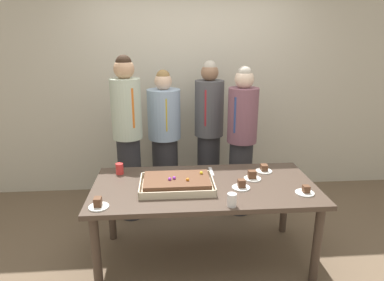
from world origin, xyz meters
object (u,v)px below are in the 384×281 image
at_px(party_table, 204,193).
at_px(plated_slice_near_left, 252,176).
at_px(drink_cup_middle, 232,200).
at_px(cake_server_utensil, 211,172).
at_px(plated_slice_far_right, 98,204).
at_px(plated_slice_center_front, 305,191).
at_px(drink_cup_nearest, 120,169).
at_px(plated_slice_near_right, 264,169).
at_px(sheet_cake, 177,183).
at_px(person_green_shirt_behind, 165,138).
at_px(person_serving_front, 209,131).
at_px(plated_slice_far_left, 241,186).
at_px(person_striped_tie_right, 128,136).
at_px(person_far_right_suit, 242,140).

height_order(party_table, plated_slice_near_left, plated_slice_near_left).
distance_m(drink_cup_middle, cake_server_utensil, 0.67).
height_order(plated_slice_far_right, plated_slice_center_front, plated_slice_far_right).
height_order(plated_slice_near_left, drink_cup_nearest, drink_cup_nearest).
xyz_separation_m(drink_cup_middle, cake_server_utensil, (-0.06, 0.67, -0.05)).
xyz_separation_m(plated_slice_near_right, plated_slice_far_right, (-1.41, -0.58, 0.00)).
xyz_separation_m(sheet_cake, plated_slice_far_right, (-0.59, -0.29, -0.02)).
bearing_deg(party_table, person_green_shirt_behind, 106.75).
bearing_deg(person_serving_front, drink_cup_middle, 18.29).
xyz_separation_m(plated_slice_near_left, drink_cup_middle, (-0.27, -0.48, 0.02)).
bearing_deg(person_green_shirt_behind, plated_slice_near_right, 42.05).
distance_m(plated_slice_far_right, person_serving_front, 1.81).
relative_size(plated_slice_center_front, drink_cup_nearest, 1.50).
bearing_deg(cake_server_utensil, plated_slice_far_left, -61.15).
relative_size(plated_slice_near_left, drink_cup_nearest, 1.50).
xyz_separation_m(plated_slice_far_right, person_serving_front, (1.01, 1.50, 0.12)).
relative_size(plated_slice_far_right, cake_server_utensil, 0.75).
bearing_deg(person_serving_front, person_striped_tie_right, -49.18).
bearing_deg(plated_slice_far_right, person_striped_tie_right, 84.49).
height_order(plated_slice_far_left, drink_cup_middle, drink_cup_middle).
bearing_deg(plated_slice_near_left, drink_cup_middle, -119.95).
bearing_deg(drink_cup_nearest, person_serving_front, 42.93).
relative_size(cake_server_utensil, person_far_right_suit, 0.12).
xyz_separation_m(party_table, plated_slice_far_right, (-0.82, -0.33, 0.10)).
distance_m(sheet_cake, plated_slice_far_left, 0.53).
relative_size(drink_cup_nearest, cake_server_utensil, 0.50).
relative_size(drink_cup_middle, cake_server_utensil, 0.50).
bearing_deg(plated_slice_center_front, party_table, 163.87).
xyz_separation_m(person_green_shirt_behind, person_striped_tie_right, (-0.38, -0.30, 0.12)).
xyz_separation_m(sheet_cake, cake_server_utensil, (0.33, 0.32, -0.04)).
height_order(plated_slice_near_right, person_serving_front, person_serving_front).
xyz_separation_m(drink_cup_nearest, person_serving_front, (0.93, 0.86, 0.10)).
distance_m(plated_slice_far_left, drink_cup_nearest, 1.11).
height_order(drink_cup_nearest, cake_server_utensil, drink_cup_nearest).
height_order(party_table, sheet_cake, sheet_cake).
bearing_deg(plated_slice_far_left, person_green_shirt_behind, 117.75).
xyz_separation_m(plated_slice_near_right, drink_cup_nearest, (-1.33, 0.05, 0.03)).
distance_m(plated_slice_center_front, person_serving_front, 1.52).
bearing_deg(person_green_shirt_behind, plated_slice_center_front, 35.00).
xyz_separation_m(party_table, plated_slice_center_front, (0.79, -0.23, 0.10)).
relative_size(plated_slice_far_left, person_serving_front, 0.09).
bearing_deg(drink_cup_middle, plated_slice_near_right, 56.36).
height_order(plated_slice_near_left, plated_slice_center_front, plated_slice_near_left).
bearing_deg(person_serving_front, person_green_shirt_behind, -65.04).
xyz_separation_m(plated_slice_far_left, cake_server_utensil, (-0.20, 0.37, -0.02)).
height_order(sheet_cake, drink_cup_nearest, sheet_cake).
distance_m(plated_slice_near_left, cake_server_utensil, 0.39).
bearing_deg(cake_server_utensil, plated_slice_near_right, -2.89).
bearing_deg(drink_cup_nearest, plated_slice_near_right, -2.04).
bearing_deg(plated_slice_far_left, cake_server_utensil, 118.85).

